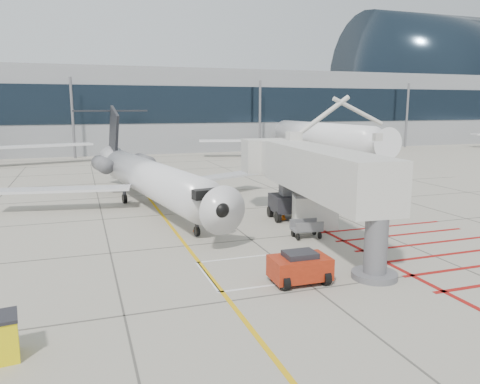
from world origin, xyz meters
name	(u,v)px	position (x,y,z in m)	size (l,w,h in m)	color
ground_plane	(278,260)	(0.00, 0.00, 0.00)	(260.00, 260.00, 0.00)	#9F9989
regional_jet	(159,162)	(-3.88, 12.48, 3.79)	(22.95, 28.94, 7.58)	silver
jet_bridge	(322,180)	(3.67, 2.42, 3.58)	(8.49, 17.92, 7.17)	silver
pushback_tug	(300,266)	(-0.31, -3.08, 0.75)	(2.57, 1.61, 1.50)	#A1260F
baggage_cart	(306,229)	(3.26, 3.33, 0.55)	(1.74, 1.10, 1.10)	#5E5F63
ground_power_unit	(315,211)	(4.86, 5.31, 1.09)	(2.75, 1.61, 2.18)	silver
cone_nose	(196,228)	(-2.65, 6.85, 0.23)	(0.33, 0.33, 0.46)	#ED540C
cone_side	(283,216)	(3.83, 7.92, 0.27)	(0.39, 0.39, 0.54)	orange
terminal_building	(182,110)	(10.00, 70.00, 7.00)	(180.00, 28.00, 14.00)	gray
terminal_glass_band	(200,105)	(10.00, 55.95, 8.00)	(180.00, 0.10, 6.00)	black
terminal_dome	(436,79)	(70.00, 70.00, 14.00)	(40.00, 28.00, 28.00)	black
bg_aircraft_c	(311,118)	(25.54, 46.00, 5.90)	(35.38, 39.31, 11.79)	silver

